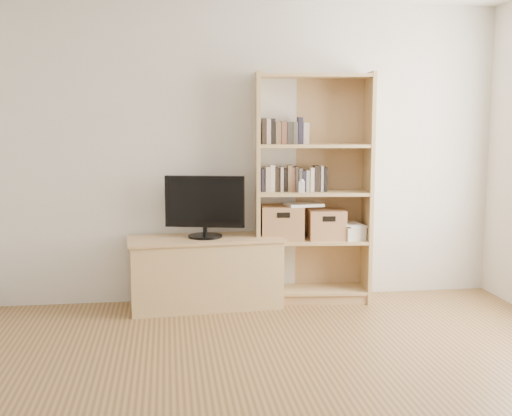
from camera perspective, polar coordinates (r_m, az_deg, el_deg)
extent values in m
cube|color=beige|center=(5.64, -0.78, 4.89)|extent=(4.50, 0.02, 2.60)
cube|color=tan|center=(5.52, -4.50, -5.82)|extent=(1.30, 0.57, 0.58)
cube|color=tan|center=(5.59, 5.09, 1.72)|extent=(1.03, 0.45, 2.00)
cube|color=black|center=(5.41, -4.57, 0.15)|extent=(0.67, 0.21, 0.53)
cube|color=#232234|center=(5.60, 5.07, 2.74)|extent=(0.91, 0.27, 0.24)
cube|color=#232234|center=(5.56, 2.84, 6.74)|extent=(0.39, 0.18, 0.20)
cube|color=white|center=(5.47, 4.09, 1.86)|extent=(0.06, 0.04, 0.10)
cube|color=#A17048|center=(5.60, 2.36, -1.30)|extent=(0.39, 0.33, 0.30)
cube|color=#A17048|center=(5.65, 6.29, -1.46)|extent=(0.33, 0.28, 0.26)
cube|color=white|center=(5.58, 4.27, 0.32)|extent=(0.33, 0.25, 0.02)
cube|color=beige|center=(5.70, 8.48, -2.15)|extent=(0.20, 0.27, 0.11)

